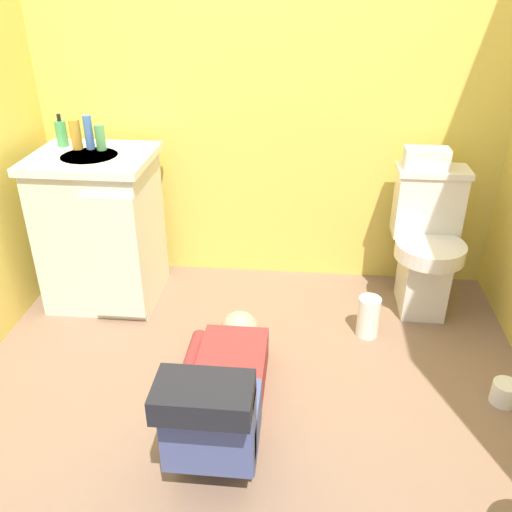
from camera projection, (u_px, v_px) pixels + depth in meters
The scene contains 13 objects.
ground_plane at pixel (248, 389), 2.43m from camera, with size 3.01×3.09×0.04m, color #836450.
wall_back at pixel (269, 64), 2.80m from camera, with size 2.67×0.08×2.40m, color #E0C350.
toilet at pixel (426, 244), 2.84m from camera, with size 0.36×0.46×0.75m.
vanity_cabinet at pixel (102, 228), 2.89m from camera, with size 0.60×0.53×0.82m.
faucet at pixel (99, 137), 2.81m from camera, with size 0.02×0.02×0.10m, color silver.
person_plumber at pixel (222, 390), 2.14m from camera, with size 0.39×1.06×0.52m.
tissue_box at pixel (427, 158), 2.72m from camera, with size 0.22×0.11×0.10m, color silver.
soap_dispenser at pixel (61, 133), 2.80m from camera, with size 0.06×0.06×0.17m.
bottle_amber at pixel (76, 134), 2.75m from camera, with size 0.05×0.05×0.15m, color #C38A2B.
bottle_blue at pixel (89, 132), 2.75m from camera, with size 0.04×0.04×0.17m, color #426CB3.
bottle_green at pixel (100, 137), 2.74m from camera, with size 0.05×0.05×0.13m, color #4F9653.
paper_towel_roll at pixel (368, 317), 2.71m from camera, with size 0.11×0.11×0.21m, color white.
toilet_paper_roll at pixel (504, 393), 2.31m from camera, with size 0.11×0.11×0.10m, color white.
Camera 1 is at (0.21, -1.85, 1.65)m, focal length 38.22 mm.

